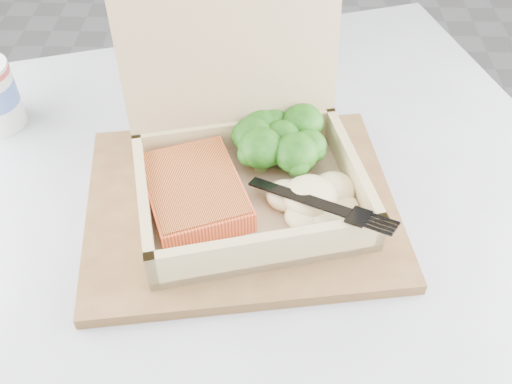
{
  "coord_description": "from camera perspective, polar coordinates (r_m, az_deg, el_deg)",
  "views": [
    {
      "loc": [
        0.18,
        -0.76,
        1.17
      ],
      "look_at": [
        0.17,
        -0.36,
        0.76
      ],
      "focal_mm": 40.0,
      "sensor_mm": 36.0,
      "label": 1
    }
  ],
  "objects": [
    {
      "name": "receipt",
      "position": [
        0.75,
        -1.89,
        8.87
      ],
      "size": [
        0.07,
        0.13,
        0.0
      ],
      "primitive_type": "cube",
      "rotation": [
        0.0,
        0.0,
        -0.03
      ],
      "color": "white",
      "rests_on": "cafe_table"
    },
    {
      "name": "mashed_potatoes",
      "position": [
        0.57,
        5.48,
        -0.44
      ],
      "size": [
        0.09,
        0.08,
        0.03
      ],
      "primitive_type": "ellipsoid",
      "color": "beige",
      "rests_on": "takeout_container"
    },
    {
      "name": "cafe_table",
      "position": [
        0.75,
        0.02,
        -12.18
      ],
      "size": [
        0.95,
        0.95,
        0.72
      ],
      "rotation": [
        0.0,
        0.0,
        0.3
      ],
      "color": "black",
      "rests_on": "floor"
    },
    {
      "name": "floor",
      "position": [
        1.41,
        -6.77,
        -10.69
      ],
      "size": [
        4.0,
        4.0,
        0.0
      ],
      "primitive_type": "plane",
      "color": "gray",
      "rests_on": "ground"
    },
    {
      "name": "broccoli_pile",
      "position": [
        0.62,
        2.64,
        4.95
      ],
      "size": [
        0.11,
        0.11,
        0.04
      ],
      "primitive_type": null,
      "color": "#2E7C1B",
      "rests_on": "takeout_container"
    },
    {
      "name": "takeout_container",
      "position": [
        0.58,
        -1.18,
        4.6
      ],
      "size": [
        0.27,
        0.25,
        0.21
      ],
      "rotation": [
        0.0,
        0.0,
        0.24
      ],
      "color": "#9E865F",
      "rests_on": "serving_tray"
    },
    {
      "name": "salmon_fillet",
      "position": [
        0.58,
        -6.19,
        0.03
      ],
      "size": [
        0.13,
        0.15,
        0.03
      ],
      "primitive_type": "cube",
      "rotation": [
        0.0,
        0.0,
        0.36
      ],
      "color": "#FF6731",
      "rests_on": "takeout_container"
    },
    {
      "name": "plastic_fork",
      "position": [
        0.56,
        2.47,
        0.41
      ],
      "size": [
        0.14,
        0.1,
        0.02
      ],
      "rotation": [
        0.0,
        0.0,
        4.13
      ],
      "color": "black",
      "rests_on": "mashed_potatoes"
    },
    {
      "name": "serving_tray",
      "position": [
        0.61,
        -1.51,
        -1.24
      ],
      "size": [
        0.36,
        0.3,
        0.01
      ],
      "primitive_type": "cube",
      "rotation": [
        0.0,
        0.0,
        0.14
      ],
      "color": "brown",
      "rests_on": "cafe_table"
    }
  ]
}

